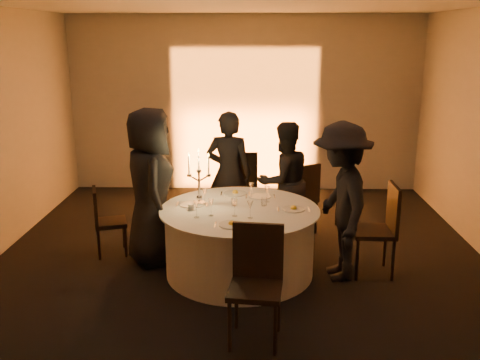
{
  "coord_description": "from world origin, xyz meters",
  "views": [
    {
      "loc": [
        0.15,
        -5.69,
        2.66
      ],
      "look_at": [
        0.0,
        0.2,
        1.05
      ],
      "focal_mm": 40.0,
      "sensor_mm": 36.0,
      "label": 1
    }
  ],
  "objects_px": {
    "chair_back_left": "(241,182)",
    "chair_front": "(256,276)",
    "chair_right": "(381,224)",
    "guest_left": "(150,187)",
    "candelabra": "(199,185)",
    "coffee_cup": "(191,207)",
    "chair_back_right": "(301,194)",
    "guest_back_left": "(229,174)",
    "guest_right": "(341,202)",
    "banquet_table": "(240,241)",
    "chair_left": "(105,218)",
    "guest_back_right": "(284,181)"
  },
  "relations": [
    {
      "from": "chair_back_left",
      "to": "chair_front",
      "type": "bearing_deg",
      "value": 94.4
    },
    {
      "from": "chair_right",
      "to": "guest_left",
      "type": "height_order",
      "value": "guest_left"
    },
    {
      "from": "guest_left",
      "to": "candelabra",
      "type": "bearing_deg",
      "value": -117.74
    },
    {
      "from": "coffee_cup",
      "to": "chair_back_right",
      "type": "bearing_deg",
      "value": 44.52
    },
    {
      "from": "chair_right",
      "to": "guest_back_left",
      "type": "bearing_deg",
      "value": -124.67
    },
    {
      "from": "chair_back_left",
      "to": "guest_left",
      "type": "xyz_separation_m",
      "value": [
        -1.03,
        -1.42,
        0.33
      ]
    },
    {
      "from": "chair_front",
      "to": "guest_back_left",
      "type": "relative_size",
      "value": 0.62
    },
    {
      "from": "guest_right",
      "to": "coffee_cup",
      "type": "xyz_separation_m",
      "value": [
        -1.65,
        0.04,
        -0.09
      ]
    },
    {
      "from": "chair_back_left",
      "to": "chair_right",
      "type": "distance_m",
      "value": 2.36
    },
    {
      "from": "banquet_table",
      "to": "chair_left",
      "type": "distance_m",
      "value": 1.75
    },
    {
      "from": "chair_left",
      "to": "chair_front",
      "type": "relative_size",
      "value": 0.82
    },
    {
      "from": "chair_back_left",
      "to": "guest_back_right",
      "type": "xyz_separation_m",
      "value": [
        0.58,
        -0.63,
        0.19
      ]
    },
    {
      "from": "chair_left",
      "to": "chair_front",
      "type": "bearing_deg",
      "value": -151.98
    },
    {
      "from": "banquet_table",
      "to": "chair_back_right",
      "type": "xyz_separation_m",
      "value": [
        0.8,
        1.27,
        0.18
      ]
    },
    {
      "from": "guest_back_right",
      "to": "chair_back_left",
      "type": "bearing_deg",
      "value": -74.23
    },
    {
      "from": "chair_right",
      "to": "chair_front",
      "type": "xyz_separation_m",
      "value": [
        -1.41,
        -1.37,
        -0.01
      ]
    },
    {
      "from": "chair_right",
      "to": "guest_right",
      "type": "relative_size",
      "value": 0.59
    },
    {
      "from": "chair_back_right",
      "to": "guest_back_right",
      "type": "bearing_deg",
      "value": 5.83
    },
    {
      "from": "guest_back_left",
      "to": "guest_right",
      "type": "bearing_deg",
      "value": 141.68
    },
    {
      "from": "guest_left",
      "to": "chair_left",
      "type": "bearing_deg",
      "value": 57.86
    },
    {
      "from": "banquet_table",
      "to": "chair_right",
      "type": "bearing_deg",
      "value": 0.48
    },
    {
      "from": "chair_left",
      "to": "guest_left",
      "type": "height_order",
      "value": "guest_left"
    },
    {
      "from": "guest_right",
      "to": "candelabra",
      "type": "xyz_separation_m",
      "value": [
        -1.58,
        0.27,
        0.11
      ]
    },
    {
      "from": "banquet_table",
      "to": "chair_back_left",
      "type": "xyz_separation_m",
      "value": [
        -0.02,
        1.73,
        0.22
      ]
    },
    {
      "from": "chair_right",
      "to": "chair_left",
      "type": "bearing_deg",
      "value": -97.61
    },
    {
      "from": "coffee_cup",
      "to": "candelabra",
      "type": "xyz_separation_m",
      "value": [
        0.07,
        0.23,
        0.2
      ]
    },
    {
      "from": "chair_back_right",
      "to": "candelabra",
      "type": "xyz_separation_m",
      "value": [
        -1.27,
        -1.09,
        0.44
      ]
    },
    {
      "from": "guest_left",
      "to": "coffee_cup",
      "type": "height_order",
      "value": "guest_left"
    },
    {
      "from": "chair_back_right",
      "to": "guest_left",
      "type": "relative_size",
      "value": 0.53
    },
    {
      "from": "chair_front",
      "to": "guest_right",
      "type": "distance_m",
      "value": 1.6
    },
    {
      "from": "chair_front",
      "to": "banquet_table",
      "type": "bearing_deg",
      "value": 104.6
    },
    {
      "from": "chair_front",
      "to": "candelabra",
      "type": "bearing_deg",
      "value": 119.89
    },
    {
      "from": "guest_back_right",
      "to": "guest_right",
      "type": "relative_size",
      "value": 0.89
    },
    {
      "from": "chair_back_left",
      "to": "guest_back_left",
      "type": "distance_m",
      "value": 0.54
    },
    {
      "from": "chair_back_left",
      "to": "guest_back_left",
      "type": "relative_size",
      "value": 0.63
    },
    {
      "from": "chair_left",
      "to": "candelabra",
      "type": "xyz_separation_m",
      "value": [
        1.21,
        -0.3,
        0.52
      ]
    },
    {
      "from": "banquet_table",
      "to": "chair_left",
      "type": "height_order",
      "value": "chair_left"
    },
    {
      "from": "chair_back_left",
      "to": "guest_right",
      "type": "xyz_separation_m",
      "value": [
        1.13,
        -1.81,
        0.28
      ]
    },
    {
      "from": "banquet_table",
      "to": "chair_back_left",
      "type": "distance_m",
      "value": 1.74
    },
    {
      "from": "banquet_table",
      "to": "chair_back_right",
      "type": "relative_size",
      "value": 1.81
    },
    {
      "from": "guest_back_right",
      "to": "chair_front",
      "type": "bearing_deg",
      "value": 54.54
    },
    {
      "from": "chair_left",
      "to": "guest_back_left",
      "type": "distance_m",
      "value": 1.73
    },
    {
      "from": "chair_left",
      "to": "guest_left",
      "type": "relative_size",
      "value": 0.46
    },
    {
      "from": "chair_back_left",
      "to": "coffee_cup",
      "type": "height_order",
      "value": "chair_back_left"
    },
    {
      "from": "banquet_table",
      "to": "chair_front",
      "type": "xyz_separation_m",
      "value": [
        0.18,
        -1.35,
        0.21
      ]
    },
    {
      "from": "chair_front",
      "to": "guest_left",
      "type": "relative_size",
      "value": 0.56
    },
    {
      "from": "guest_left",
      "to": "chair_back_left",
      "type": "bearing_deg",
      "value": -52.01
    },
    {
      "from": "chair_left",
      "to": "guest_back_right",
      "type": "xyz_separation_m",
      "value": [
        2.23,
        0.62,
        0.31
      ]
    },
    {
      "from": "banquet_table",
      "to": "coffee_cup",
      "type": "distance_m",
      "value": 0.68
    },
    {
      "from": "chair_right",
      "to": "guest_back_right",
      "type": "relative_size",
      "value": 0.67
    }
  ]
}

